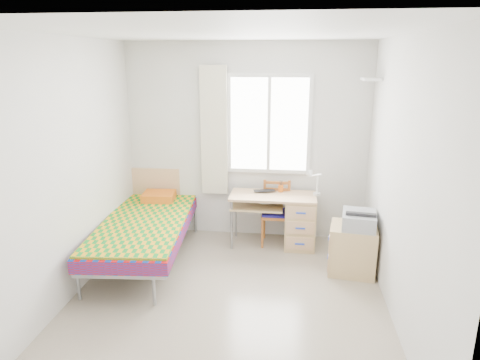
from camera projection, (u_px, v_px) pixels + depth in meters
name	position (u px, v px, depth m)	size (l,w,h in m)	color
floor	(228.00, 300.00, 4.38)	(3.50, 3.50, 0.00)	#BCAD93
ceiling	(225.00, 32.00, 3.66)	(3.50, 3.50, 0.00)	white
wall_back	(246.00, 143.00, 5.69)	(3.20, 3.20, 0.00)	silver
wall_left	(66.00, 173.00, 4.21)	(3.50, 3.50, 0.00)	silver
wall_right	(402.00, 184.00, 3.84)	(3.50, 3.50, 0.00)	silver
window	(269.00, 125.00, 5.57)	(1.10, 0.04, 1.30)	white
curtain	(214.00, 132.00, 5.63)	(0.35, 0.05, 1.70)	beige
floating_shelf	(371.00, 79.00, 4.95)	(0.20, 0.32, 0.03)	white
bed	(147.00, 225.00, 5.18)	(1.14, 2.16, 0.91)	gray
desk	(295.00, 219.00, 5.55)	(1.10, 0.51, 0.69)	tan
chair	(277.00, 209.00, 5.63)	(0.36, 0.36, 0.84)	#93551C
cabinet	(352.00, 249.00, 4.89)	(0.58, 0.52, 0.56)	tan
printer	(359.00, 220.00, 4.76)	(0.41, 0.46, 0.18)	gray
laptop	(265.00, 192.00, 5.58)	(0.28, 0.18, 0.02)	black
pen_cup	(281.00, 188.00, 5.62)	(0.07, 0.07, 0.09)	orange
task_lamp	(313.00, 180.00, 5.32)	(0.22, 0.31, 0.38)	white
book	(260.00, 201.00, 5.58)	(0.16, 0.21, 0.02)	gray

